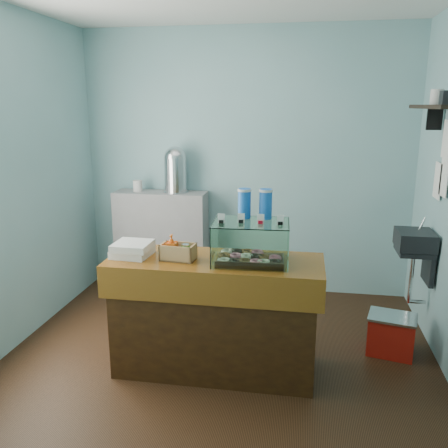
% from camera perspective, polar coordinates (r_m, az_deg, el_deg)
% --- Properties ---
extents(ground, '(3.50, 3.50, 0.00)m').
position_cam_1_polar(ground, '(4.12, -0.36, -15.14)').
color(ground, black).
rests_on(ground, ground).
extents(room_shell, '(3.54, 3.04, 2.82)m').
position_cam_1_polar(room_shell, '(3.61, 0.03, 9.24)').
color(room_shell, '#77A8AD').
rests_on(room_shell, ground).
extents(counter, '(1.60, 0.60, 0.90)m').
position_cam_1_polar(counter, '(3.68, -1.07, -10.83)').
color(counter, '#3F220C').
rests_on(counter, ground).
extents(back_shelf, '(1.00, 0.32, 1.10)m').
position_cam_1_polar(back_shelf, '(5.29, -7.50, -2.03)').
color(back_shelf, gray).
rests_on(back_shelf, ground).
extents(display_case, '(0.57, 0.43, 0.52)m').
position_cam_1_polar(display_case, '(3.45, 3.25, -1.88)').
color(display_case, '#351B10').
rests_on(display_case, counter).
extents(condiment_crate, '(0.26, 0.17, 0.19)m').
position_cam_1_polar(condiment_crate, '(3.52, -5.70, -3.23)').
color(condiment_crate, tan).
rests_on(condiment_crate, counter).
extents(pastry_boxes, '(0.29, 0.29, 0.11)m').
position_cam_1_polar(pastry_boxes, '(3.65, -10.95, -2.98)').
color(pastry_boxes, silver).
rests_on(pastry_boxes, counter).
extents(coffee_urn, '(0.27, 0.27, 0.49)m').
position_cam_1_polar(coffee_urn, '(5.09, -5.86, 6.66)').
color(coffee_urn, silver).
rests_on(coffee_urn, back_shelf).
extents(red_cooler, '(0.43, 0.37, 0.34)m').
position_cam_1_polar(red_cooler, '(4.26, 19.47, -12.41)').
color(red_cooler, '#B5180E').
rests_on(red_cooler, ground).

